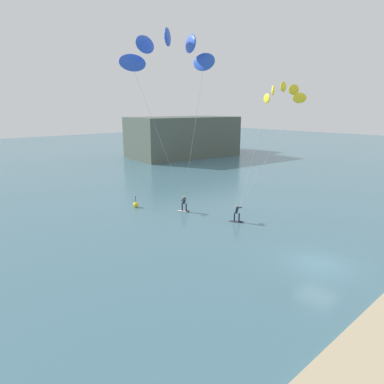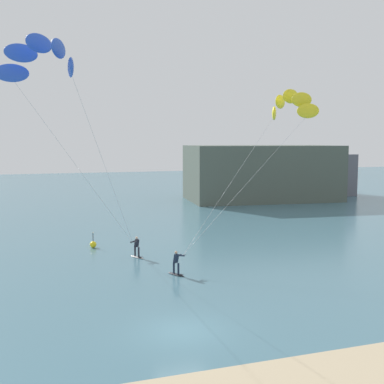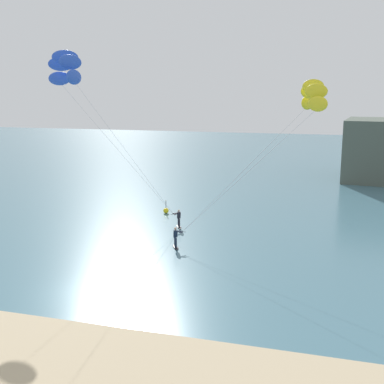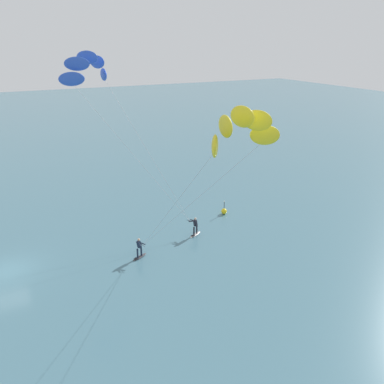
# 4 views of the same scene
# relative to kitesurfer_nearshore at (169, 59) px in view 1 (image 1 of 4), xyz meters

# --- Properties ---
(ground_plane) EXTENTS (240.00, 240.00, 0.00)m
(ground_plane) POSITION_rel_kitesurfer_nearshore_xyz_m (5.81, -8.93, -13.58)
(ground_plane) COLOR #426B7A
(kitesurfer_nearshore) EXTENTS (10.20, 10.13, 15.40)m
(kitesurfer_nearshore) POSITION_rel_kitesurfer_nearshore_xyz_m (0.00, 0.00, 0.00)
(kitesurfer_nearshore) COLOR white
(kitesurfer_nearshore) RESTS_ON ground
(kitesurfer_mid_water) EXTENTS (11.77, 5.79, 13.17)m
(kitesurfer_mid_water) POSITION_rel_kitesurfer_nearshore_xyz_m (17.88, 2.99, -2.09)
(kitesurfer_mid_water) COLOR #333338
(kitesurfer_mid_water) RESTS_ON ground
(marker_buoy) EXTENTS (0.56, 0.56, 1.38)m
(marker_buoy) POSITION_rel_kitesurfer_nearshore_xyz_m (3.92, 11.06, -13.28)
(marker_buoy) COLOR yellow
(marker_buoy) RESTS_ON ground
(distant_headland) EXTENTS (29.35, 19.32, 8.45)m
(distant_headland) POSITION_rel_kitesurfer_nearshore_xyz_m (35.48, 39.27, -9.87)
(distant_headland) COLOR slate
(distant_headland) RESTS_ON ground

